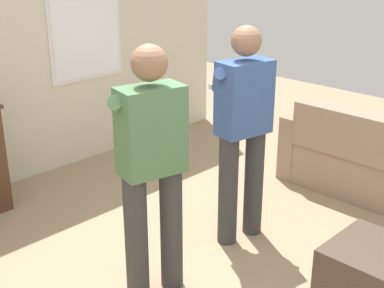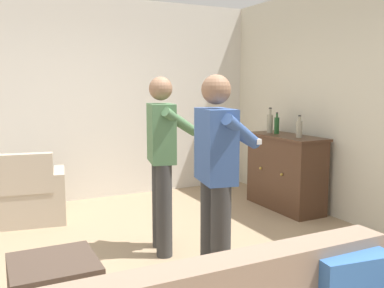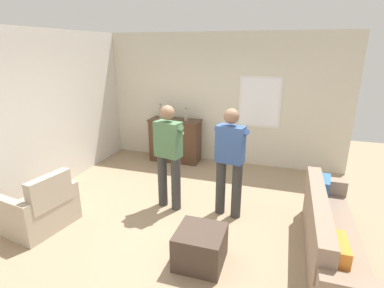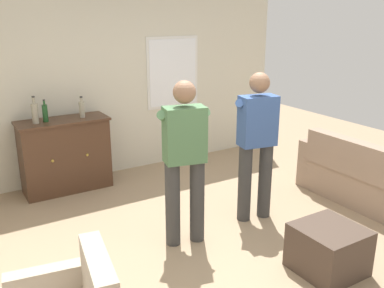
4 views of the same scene
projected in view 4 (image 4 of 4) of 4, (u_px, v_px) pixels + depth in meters
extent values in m
plane|color=#9E8466|center=(230.00, 245.00, 4.38)|extent=(10.40, 10.40, 0.00)
cube|color=beige|center=(123.00, 76.00, 6.13)|extent=(5.20, 0.12, 2.80)
cube|color=silver|center=(173.00, 72.00, 6.47)|extent=(0.87, 0.02, 1.07)
cube|color=white|center=(173.00, 72.00, 6.46)|extent=(0.79, 0.03, 0.99)
cube|color=gray|center=(384.00, 195.00, 5.04)|extent=(0.55, 1.97, 0.42)
cube|color=gray|center=(377.00, 166.00, 4.82)|extent=(0.18, 1.97, 0.41)
cube|color=gray|center=(316.00, 161.00, 5.88)|extent=(0.55, 0.18, 0.64)
cube|color=#386BB7|center=(334.00, 149.00, 5.49)|extent=(0.19, 0.41, 0.36)
cube|color=#B2A38E|center=(99.00, 287.00, 2.70)|extent=(0.24, 0.65, 0.45)
cube|color=#472D1E|center=(65.00, 156.00, 5.62)|extent=(1.11, 0.44, 0.93)
cube|color=#472D1E|center=(62.00, 121.00, 5.47)|extent=(1.15, 0.48, 0.03)
sphere|color=#B79338|center=(53.00, 161.00, 5.30)|extent=(0.04, 0.04, 0.04)
sphere|color=#B79338|center=(87.00, 155.00, 5.52)|extent=(0.04, 0.04, 0.04)
cylinder|color=gray|center=(35.00, 114.00, 5.25)|extent=(0.08, 0.08, 0.24)
cylinder|color=gray|center=(34.00, 101.00, 5.20)|extent=(0.03, 0.03, 0.08)
cylinder|color=#262626|center=(33.00, 97.00, 5.19)|extent=(0.04, 0.04, 0.02)
cylinder|color=gray|center=(82.00, 110.00, 5.56)|extent=(0.07, 0.07, 0.21)
cylinder|color=gray|center=(81.00, 100.00, 5.52)|extent=(0.03, 0.03, 0.06)
cylinder|color=#262626|center=(81.00, 97.00, 5.51)|extent=(0.04, 0.04, 0.02)
cylinder|color=#1E4C23|center=(45.00, 113.00, 5.33)|extent=(0.07, 0.07, 0.22)
cylinder|color=#1E4C23|center=(44.00, 103.00, 5.29)|extent=(0.03, 0.03, 0.05)
cylinder|color=#262626|center=(44.00, 100.00, 5.28)|extent=(0.03, 0.03, 0.02)
cube|color=#47382D|center=(328.00, 249.00, 3.89)|extent=(0.56, 0.56, 0.44)
cylinder|color=#383838|center=(173.00, 204.00, 4.28)|extent=(0.15, 0.15, 0.88)
cylinder|color=#383838|center=(197.00, 201.00, 4.36)|extent=(0.15, 0.15, 0.88)
cube|color=#4C754C|center=(185.00, 135.00, 4.11)|extent=(0.44, 0.30, 0.55)
sphere|color=#8C664C|center=(184.00, 92.00, 3.99)|extent=(0.22, 0.22, 0.22)
cylinder|color=#4C754C|center=(168.00, 121.00, 4.19)|extent=(0.39, 0.36, 0.29)
cylinder|color=#4C754C|center=(191.00, 119.00, 4.26)|extent=(0.25, 0.44, 0.29)
cube|color=white|center=(175.00, 124.00, 4.39)|extent=(0.16, 0.07, 0.04)
cylinder|color=#383838|center=(245.00, 184.00, 4.80)|extent=(0.15, 0.15, 0.88)
cylinder|color=#383838|center=(265.00, 180.00, 4.89)|extent=(0.15, 0.15, 0.88)
cube|color=#385693|center=(258.00, 121.00, 4.63)|extent=(0.43, 0.29, 0.55)
sphere|color=#8C664C|center=(260.00, 83.00, 4.50)|extent=(0.22, 0.22, 0.22)
cylinder|color=#385693|center=(242.00, 109.00, 4.70)|extent=(0.38, 0.37, 0.29)
cylinder|color=#385693|center=(260.00, 107.00, 4.78)|extent=(0.27, 0.43, 0.29)
cube|color=white|center=(244.00, 112.00, 4.90)|extent=(0.15, 0.07, 0.04)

